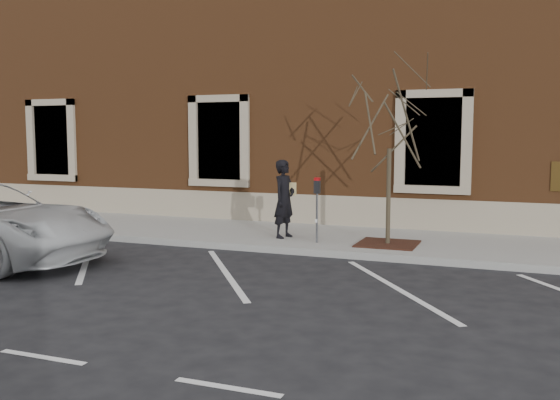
% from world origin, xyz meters
% --- Properties ---
extents(ground, '(120.00, 120.00, 0.00)m').
position_xyz_m(ground, '(0.00, 0.00, 0.00)').
color(ground, '#28282B').
rests_on(ground, ground).
extents(sidewalk_near, '(40.00, 3.50, 0.15)m').
position_xyz_m(sidewalk_near, '(0.00, 1.75, 0.07)').
color(sidewalk_near, gray).
rests_on(sidewalk_near, ground).
extents(curb_near, '(40.00, 0.12, 0.15)m').
position_xyz_m(curb_near, '(0.00, -0.05, 0.07)').
color(curb_near, '#9E9E99').
rests_on(curb_near, ground).
extents(parking_stripes, '(28.00, 4.40, 0.01)m').
position_xyz_m(parking_stripes, '(0.00, -2.20, 0.00)').
color(parking_stripes, silver).
rests_on(parking_stripes, ground).
extents(building_civic, '(40.00, 8.62, 8.00)m').
position_xyz_m(building_civic, '(0.00, 7.74, 4.00)').
color(building_civic, brown).
rests_on(building_civic, ground).
extents(man, '(0.60, 0.76, 1.84)m').
position_xyz_m(man, '(-0.09, 1.11, 1.07)').
color(man, black).
rests_on(man, sidewalk_near).
extents(parking_meter, '(0.13, 0.10, 1.48)m').
position_xyz_m(parking_meter, '(0.84, 0.73, 1.17)').
color(parking_meter, '#595B60').
rests_on(parking_meter, sidewalk_near).
extents(tree_grate, '(1.29, 1.29, 0.03)m').
position_xyz_m(tree_grate, '(2.39, 1.08, 0.17)').
color(tree_grate, '#391B12').
rests_on(tree_grate, sidewalk_near).
extents(sapling, '(2.32, 2.32, 3.87)m').
position_xyz_m(sapling, '(2.39, 1.08, 2.86)').
color(sapling, '#4A402D').
rests_on(sapling, sidewalk_near).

